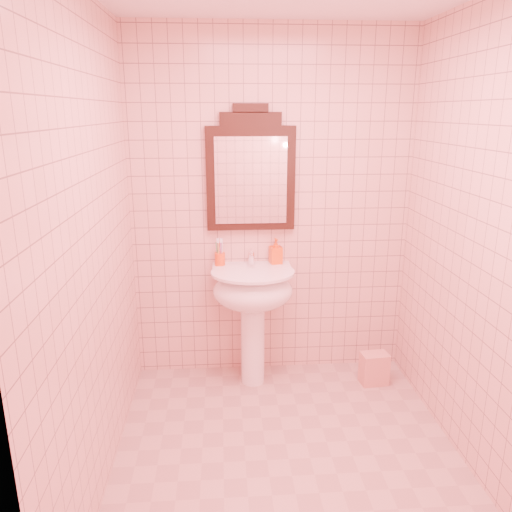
{
  "coord_description": "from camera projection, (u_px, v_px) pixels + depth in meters",
  "views": [
    {
      "loc": [
        -0.36,
        -2.41,
        1.93
      ],
      "look_at": [
        -0.15,
        0.55,
        1.06
      ],
      "focal_mm": 35.0,
      "sensor_mm": 36.0,
      "label": 1
    }
  ],
  "objects": [
    {
      "name": "pedestal_sink",
      "position": [
        253.0,
        298.0,
        3.51
      ],
      "size": [
        0.58,
        0.58,
        0.86
      ],
      "color": "white",
      "rests_on": "floor"
    },
    {
      "name": "mirror",
      "position": [
        251.0,
        173.0,
        3.47
      ],
      "size": [
        0.62,
        0.06,
        0.87
      ],
      "color": "black",
      "rests_on": "back_wall"
    },
    {
      "name": "floor",
      "position": [
        289.0,
        459.0,
        2.87
      ],
      "size": [
        2.2,
        2.2,
        0.0
      ],
      "primitive_type": "plane",
      "color": "tan",
      "rests_on": "ground"
    },
    {
      "name": "back_wall",
      "position": [
        271.0,
        209.0,
        3.58
      ],
      "size": [
        2.0,
        0.02,
        2.5
      ],
      "primitive_type": "cube",
      "color": "beige",
      "rests_on": "floor"
    },
    {
      "name": "faucet",
      "position": [
        251.0,
        257.0,
        3.57
      ],
      "size": [
        0.04,
        0.16,
        0.11
      ],
      "color": "white",
      "rests_on": "pedestal_sink"
    },
    {
      "name": "toothbrush_cup",
      "position": [
        220.0,
        259.0,
        3.57
      ],
      "size": [
        0.07,
        0.07,
        0.17
      ],
      "rotation": [
        0.0,
        0.0,
        -0.43
      ],
      "color": "#E34613",
      "rests_on": "pedestal_sink"
    },
    {
      "name": "towel",
      "position": [
        374.0,
        368.0,
        3.65
      ],
      "size": [
        0.21,
        0.15,
        0.24
      ],
      "primitive_type": "cube",
      "rotation": [
        0.0,
        0.0,
        0.1
      ],
      "color": "#DD8C82",
      "rests_on": "floor"
    },
    {
      "name": "soap_dispenser",
      "position": [
        276.0,
        251.0,
        3.6
      ],
      "size": [
        0.1,
        0.1,
        0.19
      ],
      "primitive_type": "imported",
      "rotation": [
        0.0,
        0.0,
        0.18
      ],
      "color": "#DF4E12",
      "rests_on": "pedestal_sink"
    }
  ]
}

